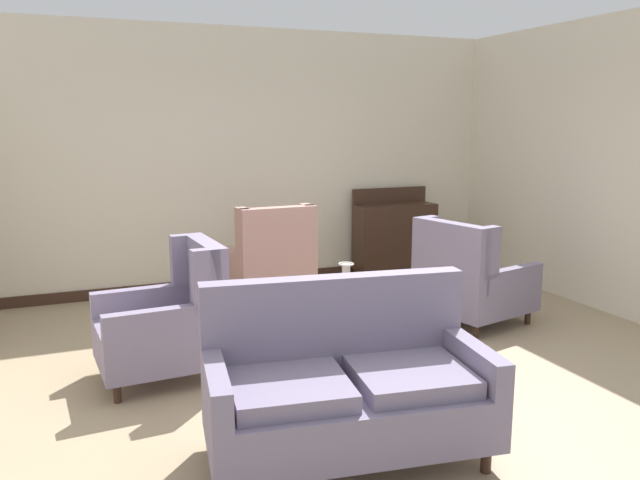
% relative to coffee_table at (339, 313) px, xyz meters
% --- Properties ---
extents(ground, '(8.94, 8.94, 0.00)m').
position_rel_coffee_table_xyz_m(ground, '(0.02, -0.52, -0.40)').
color(ground, '#9E896B').
extents(wall_back, '(6.32, 0.08, 2.96)m').
position_rel_coffee_table_xyz_m(wall_back, '(0.02, 2.67, 1.08)').
color(wall_back, beige).
rests_on(wall_back, ground).
extents(wall_right, '(0.08, 4.47, 2.96)m').
position_rel_coffee_table_xyz_m(wall_right, '(3.10, 0.44, 1.08)').
color(wall_right, beige).
rests_on(wall_right, ground).
extents(baseboard_back, '(6.16, 0.03, 0.12)m').
position_rel_coffee_table_xyz_m(baseboard_back, '(0.02, 2.62, -0.34)').
color(baseboard_back, '#382319').
rests_on(baseboard_back, ground).
extents(coffee_table, '(0.91, 0.91, 0.48)m').
position_rel_coffee_table_xyz_m(coffee_table, '(0.00, 0.00, 0.00)').
color(coffee_table, '#382319').
rests_on(coffee_table, ground).
extents(porcelain_vase, '(0.17, 0.17, 0.34)m').
position_rel_coffee_table_xyz_m(porcelain_vase, '(0.03, -0.06, 0.23)').
color(porcelain_vase, beige).
rests_on(porcelain_vase, coffee_table).
extents(settee, '(1.70, 0.99, 1.01)m').
position_rel_coffee_table_xyz_m(settee, '(-0.57, -1.39, 0.02)').
color(settee, slate).
rests_on(settee, ground).
extents(armchair_foreground_right, '(0.81, 0.83, 1.10)m').
position_rel_coffee_table_xyz_m(armchair_foreground_right, '(-0.07, 1.56, 0.06)').
color(armchair_foreground_right, tan).
rests_on(armchair_foreground_right, ground).
extents(armchair_near_window, '(0.93, 0.79, 1.04)m').
position_rel_coffee_table_xyz_m(armchair_near_window, '(-1.32, 0.17, 0.03)').
color(armchair_near_window, slate).
rests_on(armchair_near_window, ground).
extents(armchair_back_corner, '(1.07, 1.03, 1.02)m').
position_rel_coffee_table_xyz_m(armchair_back_corner, '(1.53, 0.41, 0.02)').
color(armchair_back_corner, slate).
rests_on(armchair_back_corner, ground).
extents(side_table, '(0.50, 0.50, 0.75)m').
position_rel_coffee_table_xyz_m(side_table, '(1.71, 0.96, 0.05)').
color(side_table, '#382319').
rests_on(side_table, ground).
extents(sideboard, '(1.02, 0.35, 1.10)m').
position_rel_coffee_table_xyz_m(sideboard, '(1.80, 2.38, 0.11)').
color(sideboard, '#382319').
rests_on(sideboard, ground).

